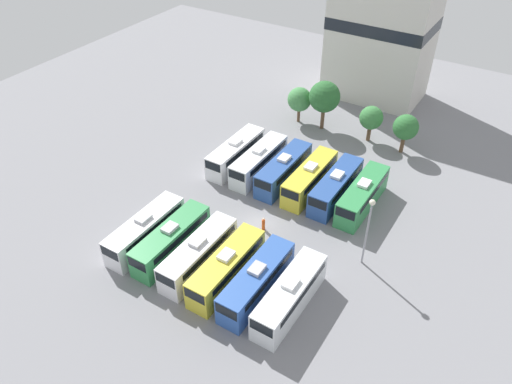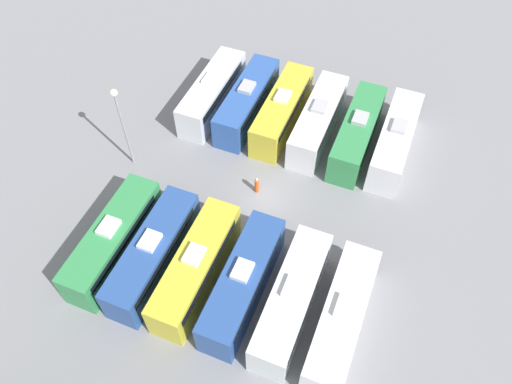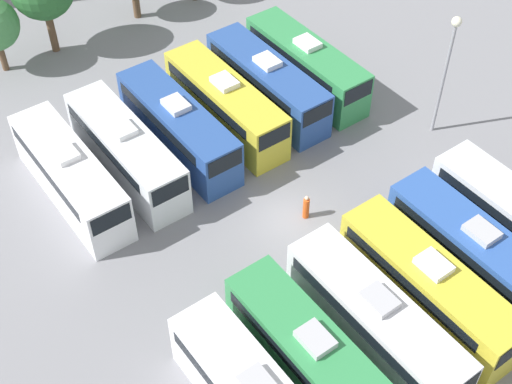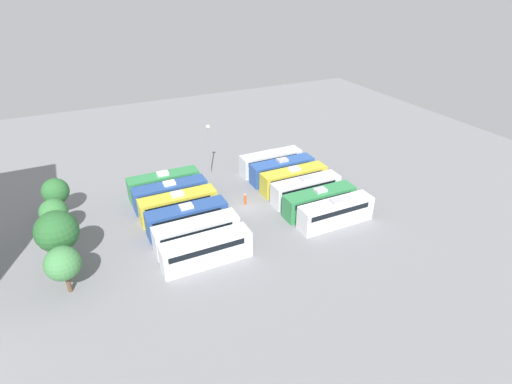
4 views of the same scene
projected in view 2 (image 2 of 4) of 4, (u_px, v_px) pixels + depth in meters
ground_plane at (265, 198)px, 41.18m from camera, size 113.16×113.16×0.00m
bus_0 at (395, 140)px, 42.82m from camera, size 2.60×10.07×3.57m
bus_1 at (357, 132)px, 43.39m from camera, size 2.60×10.07×3.57m
bus_2 at (318, 120)px, 44.29m from camera, size 2.60×10.07×3.57m
bus_3 at (282, 110)px, 45.10m from camera, size 2.60×10.07×3.57m
bus_4 at (247, 101)px, 45.84m from camera, size 2.60×10.07×3.57m
bus_5 at (212, 93)px, 46.56m from camera, size 2.60×10.07×3.57m
bus_6 at (342, 318)px, 32.87m from camera, size 2.60×10.07×3.57m
bus_7 at (292, 300)px, 33.70m from camera, size 2.60×10.07×3.57m
bus_8 at (243, 282)px, 34.50m from camera, size 2.60×10.07×3.57m
bus_9 at (196, 267)px, 35.24m from camera, size 2.60×10.07×3.57m
bus_10 at (153, 253)px, 35.92m from camera, size 2.60×10.07×3.57m
bus_11 at (113, 240)px, 36.64m from camera, size 2.60×10.07×3.57m
worker_person at (257, 185)px, 41.06m from camera, size 0.36×0.36×1.61m
light_pole at (120, 116)px, 39.25m from camera, size 0.60×0.60×8.18m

